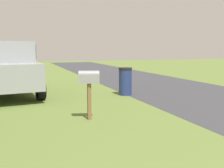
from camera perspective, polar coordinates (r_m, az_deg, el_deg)
mailbox at (r=6.84m, az=-4.91°, el=0.74°), size 0.32×0.56×1.27m
pickup_truck at (r=11.17m, az=-21.68°, el=3.30°), size 5.34×2.75×2.09m
trash_bin at (r=10.58m, az=2.84°, el=0.59°), size 0.53×0.53×1.09m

